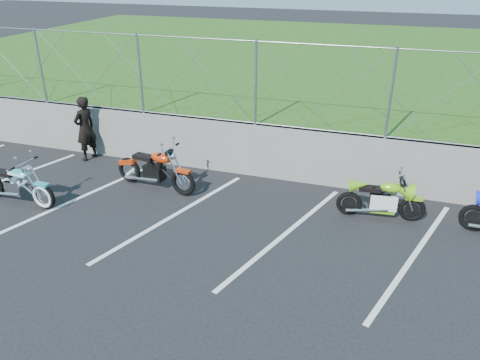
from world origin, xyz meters
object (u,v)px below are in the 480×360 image
(cruiser_turquoise, at_px, (18,186))
(naked_orange, at_px, (156,171))
(sportbike_green, at_px, (382,201))
(person_standing, at_px, (85,129))

(cruiser_turquoise, height_order, naked_orange, naked_orange)
(naked_orange, bearing_deg, sportbike_green, 11.52)
(naked_orange, relative_size, sportbike_green, 1.20)
(cruiser_turquoise, bearing_deg, naked_orange, 36.13)
(cruiser_turquoise, height_order, sportbike_green, cruiser_turquoise)
(cruiser_turquoise, distance_m, naked_orange, 3.01)
(person_standing, bearing_deg, naked_orange, 82.89)
(person_standing, bearing_deg, sportbike_green, 98.92)
(naked_orange, distance_m, person_standing, 2.83)
(cruiser_turquoise, xyz_separation_m, sportbike_green, (7.62, 1.82, -0.01))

